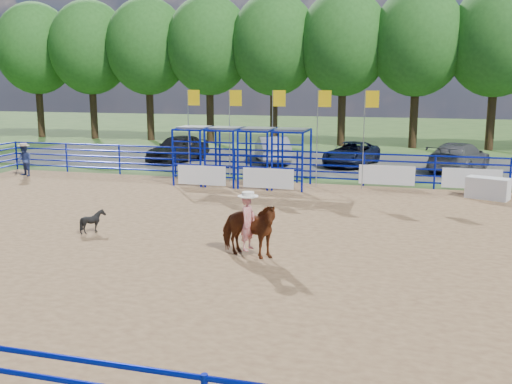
{
  "coord_description": "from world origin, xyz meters",
  "views": [
    {
      "loc": [
        5.03,
        -15.27,
        4.59
      ],
      "look_at": [
        0.54,
        1.0,
        1.3
      ],
      "focal_mm": 40.0,
      "sensor_mm": 36.0,
      "label": 1
    }
  ],
  "objects_px": {
    "spectator_cowboy": "(25,160)",
    "car_d": "(459,157)",
    "car_c": "(351,154)",
    "horse_and_rider": "(248,225)",
    "car_b": "(272,149)",
    "calf": "(93,221)",
    "announcer_table": "(488,188)",
    "car_a": "(178,148)"
  },
  "relations": [
    {
      "from": "horse_and_rider",
      "to": "car_b",
      "type": "height_order",
      "value": "horse_and_rider"
    },
    {
      "from": "calf",
      "to": "spectator_cowboy",
      "type": "relative_size",
      "value": 0.45
    },
    {
      "from": "announcer_table",
      "to": "car_a",
      "type": "distance_m",
      "value": 17.35
    },
    {
      "from": "spectator_cowboy",
      "to": "car_d",
      "type": "relative_size",
      "value": 0.31
    },
    {
      "from": "car_c",
      "to": "horse_and_rider",
      "type": "bearing_deg",
      "value": -80.16
    },
    {
      "from": "calf",
      "to": "announcer_table",
      "type": "bearing_deg",
      "value": -63.26
    },
    {
      "from": "car_b",
      "to": "car_c",
      "type": "relative_size",
      "value": 0.98
    },
    {
      "from": "car_b",
      "to": "car_d",
      "type": "distance_m",
      "value": 10.13
    },
    {
      "from": "announcer_table",
      "to": "car_b",
      "type": "relative_size",
      "value": 0.35
    },
    {
      "from": "announcer_table",
      "to": "calf",
      "type": "xyz_separation_m",
      "value": [
        -12.26,
        -8.75,
        -0.06
      ]
    },
    {
      "from": "announcer_table",
      "to": "horse_and_rider",
      "type": "distance_m",
      "value": 12.07
    },
    {
      "from": "horse_and_rider",
      "to": "car_a",
      "type": "height_order",
      "value": "horse_and_rider"
    },
    {
      "from": "car_a",
      "to": "car_c",
      "type": "relative_size",
      "value": 0.98
    },
    {
      "from": "calf",
      "to": "car_d",
      "type": "height_order",
      "value": "car_d"
    },
    {
      "from": "calf",
      "to": "spectator_cowboy",
      "type": "xyz_separation_m",
      "value": [
        -8.92,
        8.6,
        0.44
      ]
    },
    {
      "from": "car_d",
      "to": "spectator_cowboy",
      "type": "bearing_deg",
      "value": 41.28
    },
    {
      "from": "spectator_cowboy",
      "to": "car_d",
      "type": "xyz_separation_m",
      "value": [
        20.58,
        7.47,
        -0.08
      ]
    },
    {
      "from": "car_a",
      "to": "car_d",
      "type": "distance_m",
      "value": 15.43
    },
    {
      "from": "calf",
      "to": "spectator_cowboy",
      "type": "distance_m",
      "value": 12.4
    },
    {
      "from": "car_a",
      "to": "car_b",
      "type": "distance_m",
      "value": 5.43
    },
    {
      "from": "car_b",
      "to": "calf",
      "type": "bearing_deg",
      "value": 63.04
    },
    {
      "from": "car_a",
      "to": "car_b",
      "type": "relative_size",
      "value": 1.0
    },
    {
      "from": "car_b",
      "to": "car_c",
      "type": "bearing_deg",
      "value": 157.46
    },
    {
      "from": "announcer_table",
      "to": "car_b",
      "type": "bearing_deg",
      "value": 143.82
    },
    {
      "from": "car_c",
      "to": "car_d",
      "type": "bearing_deg",
      "value": 7.94
    },
    {
      "from": "horse_and_rider",
      "to": "car_d",
      "type": "bearing_deg",
      "value": 69.53
    },
    {
      "from": "car_b",
      "to": "car_a",
      "type": "bearing_deg",
      "value": -9.3
    },
    {
      "from": "car_b",
      "to": "car_d",
      "type": "bearing_deg",
      "value": 155.44
    },
    {
      "from": "car_c",
      "to": "announcer_table",
      "type": "bearing_deg",
      "value": -38.97
    },
    {
      "from": "calf",
      "to": "car_b",
      "type": "bearing_deg",
      "value": -14.11
    },
    {
      "from": "car_a",
      "to": "car_d",
      "type": "height_order",
      "value": "car_a"
    },
    {
      "from": "announcer_table",
      "to": "horse_and_rider",
      "type": "bearing_deg",
      "value": -125.47
    },
    {
      "from": "spectator_cowboy",
      "to": "car_c",
      "type": "bearing_deg",
      "value": 27.83
    },
    {
      "from": "spectator_cowboy",
      "to": "car_a",
      "type": "relative_size",
      "value": 0.35
    },
    {
      "from": "announcer_table",
      "to": "car_d",
      "type": "bearing_deg",
      "value": 94.69
    },
    {
      "from": "car_a",
      "to": "car_c",
      "type": "xyz_separation_m",
      "value": [
        9.83,
        1.09,
        -0.13
      ]
    },
    {
      "from": "horse_and_rider",
      "to": "car_b",
      "type": "relative_size",
      "value": 0.54
    },
    {
      "from": "horse_and_rider",
      "to": "car_c",
      "type": "xyz_separation_m",
      "value": [
        0.82,
        17.59,
        -0.24
      ]
    },
    {
      "from": "calf",
      "to": "car_b",
      "type": "xyz_separation_m",
      "value": [
        1.54,
        16.59,
        0.38
      ]
    },
    {
      "from": "car_b",
      "to": "car_d",
      "type": "height_order",
      "value": "car_b"
    },
    {
      "from": "calf",
      "to": "car_c",
      "type": "height_order",
      "value": "car_c"
    },
    {
      "from": "horse_and_rider",
      "to": "car_b",
      "type": "xyz_separation_m",
      "value": [
        -3.71,
        17.66,
        -0.13
      ]
    }
  ]
}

